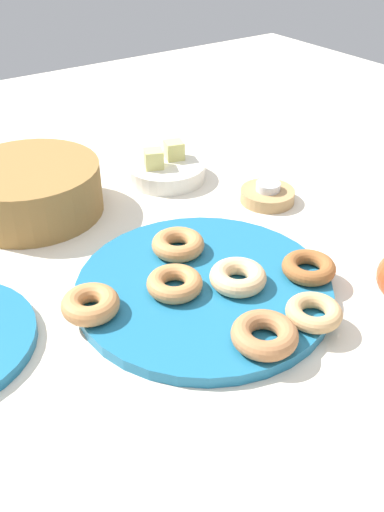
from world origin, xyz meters
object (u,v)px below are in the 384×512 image
at_px(donut_plate, 204,287).
at_px(donut_0, 265,335).
at_px(melon_chunk_right, 174,150).
at_px(tealight, 268,187).
at_px(melon_chunk_left, 154,159).
at_px(basket, 30,190).
at_px(donut_6, 178,244).
at_px(donut_1, 90,304).
at_px(donut_2, 309,267).
at_px(donut_4, 175,283).
at_px(donut_5, 238,277).
at_px(candle_holder, 267,196).
at_px(fruit_bowl, 166,171).
at_px(donut_3, 314,312).

height_order(donut_plate, donut_0, donut_0).
relative_size(donut_plate, melon_chunk_right, 10.46).
relative_size(donut_plate, donut_0, 4.37).
xyz_separation_m(tealight, melon_chunk_left, (-0.13, 0.19, 0.02)).
bearing_deg(donut_plate, basket, 107.52).
bearing_deg(melon_chunk_left, basket, 174.45).
bearing_deg(tealight, melon_chunk_left, 125.26).
bearing_deg(donut_6, donut_0, -96.07).
height_order(melon_chunk_left, melon_chunk_right, same).
distance_m(donut_plate, donut_1, 0.17).
bearing_deg(donut_1, donut_2, -18.77).
height_order(donut_0, tealight, donut_0).
height_order(donut_4, donut_5, donut_5).
relative_size(candle_holder, fruit_bowl, 0.64).
xyz_separation_m(fruit_bowl, melon_chunk_left, (-0.03, 0.00, 0.03)).
xyz_separation_m(melon_chunk_left, melon_chunk_right, (0.06, 0.01, 0.00)).
xyz_separation_m(donut_2, donut_4, (-0.19, 0.08, 0.00)).
bearing_deg(tealight, donut_plate, -148.90).
bearing_deg(fruit_bowl, melon_chunk_left, 180.00).
height_order(candle_holder, melon_chunk_right, melon_chunk_right).
height_order(donut_plate, candle_holder, candle_holder).
bearing_deg(basket, melon_chunk_right, -2.25).
relative_size(donut_2, melon_chunk_right, 2.23).
height_order(donut_2, melon_chunk_left, melon_chunk_left).
bearing_deg(donut_5, donut_3, -72.96).
bearing_deg(candle_holder, donut_2, -117.81).
bearing_deg(tealight, donut_5, -139.69).
height_order(donut_6, melon_chunk_left, melon_chunk_left).
bearing_deg(melon_chunk_left, donut_6, -113.68).
height_order(donut_plate, donut_4, donut_4).
relative_size(donut_1, melon_chunk_right, 2.22).
distance_m(donut_3, fruit_bowl, 0.50).
bearing_deg(tealight, donut_4, -154.00).
distance_m(donut_0, donut_3, 0.08).
bearing_deg(donut_4, tealight, 26.00).
bearing_deg(melon_chunk_right, melon_chunk_left, -167.91).
bearing_deg(candle_holder, donut_1, -163.64).
xyz_separation_m(basket, melon_chunk_left, (0.25, -0.02, 0.01)).
relative_size(tealight, melon_chunk_left, 1.28).
distance_m(donut_plate, donut_3, 0.17).
bearing_deg(donut_3, donut_4, 127.04).
bearing_deg(candle_holder, melon_chunk_left, 125.26).
bearing_deg(candle_holder, melon_chunk_right, 111.18).
bearing_deg(melon_chunk_right, donut_plate, -117.04).
relative_size(candle_holder, melon_chunk_right, 2.84).
height_order(donut_1, candle_holder, donut_1).
distance_m(donut_2, melon_chunk_right, 0.43).
relative_size(donut_2, melon_chunk_left, 2.23).
distance_m(melon_chunk_left, melon_chunk_right, 0.06).
bearing_deg(donut_0, fruit_bowl, 71.39).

